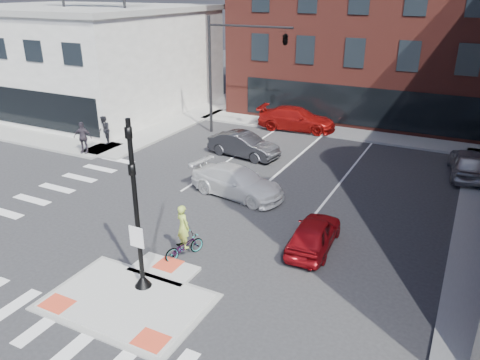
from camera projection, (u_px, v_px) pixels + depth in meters
The scene contains 17 objects.
ground at pixel (136, 294), 15.99m from camera, with size 120.00×120.00×0.00m, color #28282B.
refuge_island at pixel (131, 297), 15.76m from camera, with size 5.40×4.65×0.13m.
sidewalk_nw at pixel (88, 124), 35.57m from camera, with size 23.50×20.50×0.15m.
sidewalk_n at pixel (369, 135), 32.82m from camera, with size 26.00×3.00×0.15m, color gray.
building_nw at pixel (76, 56), 40.03m from camera, with size 20.40×16.40×14.40m.
building_n at pixel (407, 12), 38.09m from camera, with size 24.40×18.40×15.50m.
building_far_left at pixel (371, 27), 58.57m from camera, with size 10.00×12.00×10.00m, color slate.
signal_pole at pixel (138, 229), 15.42m from camera, with size 0.60×0.60×5.98m.
mast_arm_signal at pixel (264, 46), 29.89m from camera, with size 6.10×2.24×8.00m.
red_sedan at pixel (314, 234), 18.58m from camera, with size 1.55×3.86×1.32m, color maroon.
white_pickup at pixel (237, 182), 23.34m from camera, with size 2.03×5.00×1.45m, color silver.
bg_car_dark at pixel (244, 145), 28.72m from camera, with size 1.56×4.48×1.48m, color #232327.
bg_car_silver at pixel (469, 163), 25.61m from camera, with size 1.88×4.67×1.59m, color #A0A1A6.
bg_car_red at pixel (297, 119), 34.06m from camera, with size 2.29×5.64×1.64m, color maroon.
cyclist at pixel (184, 240), 17.96m from camera, with size 1.22×1.85×2.21m.
pedestrian_a at pixel (104, 130), 30.52m from camera, with size 0.91×0.71×1.87m, color black.
pedestrian_b at pixel (83, 138), 28.82m from camera, with size 1.15×0.48×1.97m, color #312B35.
Camera 1 is at (9.18, -10.22, 9.75)m, focal length 35.00 mm.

